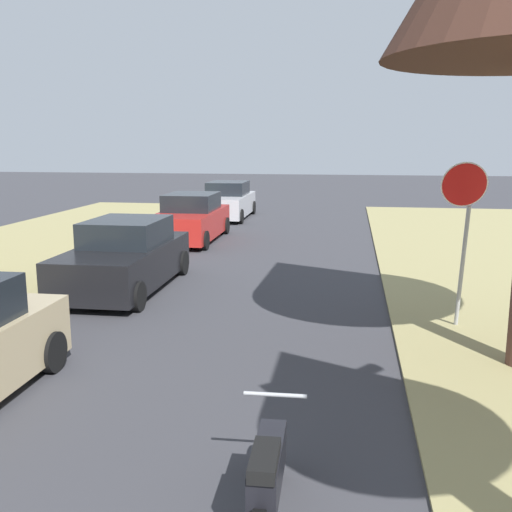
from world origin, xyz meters
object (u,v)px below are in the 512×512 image
Objects in this scene: parked_sedan_black at (125,258)px; parked_sedan_silver at (227,202)px; parked_motorcycle at (268,477)px; stop_sign_far at (464,209)px; parked_sedan_red at (191,219)px.

parked_sedan_black is 1.00× the size of parked_sedan_silver.
parked_sedan_black reaches higher than parked_motorcycle.
stop_sign_far reaches higher than parked_sedan_red.
parked_sedan_red is at bearing 107.65° from parked_motorcycle.
parked_sedan_silver is at bearing 89.91° from parked_sedan_red.
stop_sign_far is 11.25m from parked_sedan_red.
parked_sedan_silver is (-7.22, 14.50, -1.43)m from stop_sign_far.
parked_motorcycle is at bearing -112.87° from stop_sign_far.
stop_sign_far reaches higher than parked_sedan_black.
parked_sedan_black is 9.02m from parked_motorcycle.
parked_motorcycle is at bearing -61.17° from parked_sedan_black.
parked_sedan_red is 6.00m from parked_sedan_silver.
parked_sedan_silver is (0.01, 6.00, 0.00)m from parked_sedan_red.
parked_sedan_red and parked_sedan_silver have the same top height.
parked_motorcycle is at bearing -77.31° from parked_sedan_silver.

